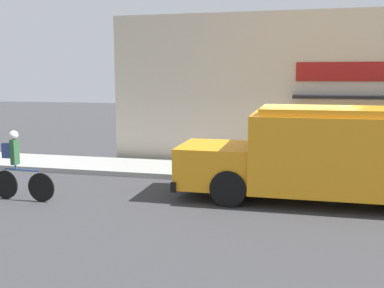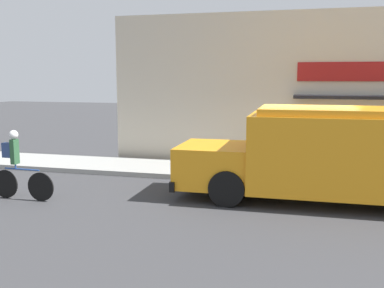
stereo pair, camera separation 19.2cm
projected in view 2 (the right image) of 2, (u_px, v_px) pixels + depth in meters
ground_plane at (303, 187)px, 12.12m from camera, size 70.00×70.00×0.00m
sidewalk at (304, 176)px, 13.18m from camera, size 28.00×2.24×0.15m
storefront at (309, 91)px, 14.25m from camera, size 13.05×0.93×5.03m
school_bus at (342, 154)px, 10.45m from camera, size 7.04×2.62×2.26m
cyclist at (18, 166)px, 10.86m from camera, size 1.72×0.22×1.69m
trash_bin at (291, 157)px, 13.27m from camera, size 0.53×0.53×0.90m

